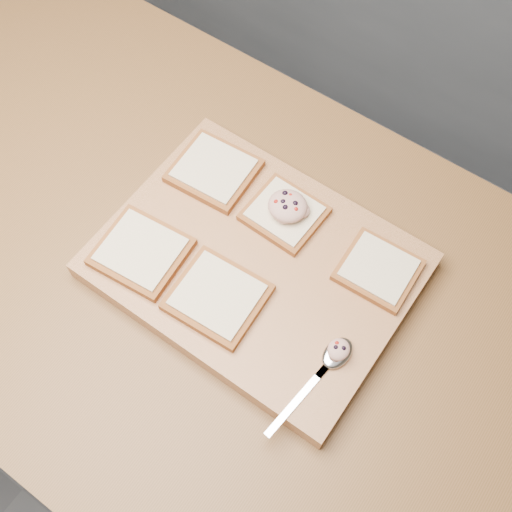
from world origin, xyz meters
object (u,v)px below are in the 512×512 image
(tuna_salad_dollop, at_px, (288,206))
(bread_far_center, at_px, (284,213))
(spoon, at_px, (332,360))
(cutting_board, at_px, (256,265))

(tuna_salad_dollop, bearing_deg, bread_far_center, -147.37)
(bread_far_center, distance_m, spoon, 0.24)
(spoon, bearing_deg, bread_far_center, 139.68)
(cutting_board, relative_size, bread_far_center, 3.98)
(bread_far_center, bearing_deg, spoon, -40.32)
(cutting_board, xyz_separation_m, tuna_salad_dollop, (-0.01, 0.09, 0.05))
(cutting_board, distance_m, tuna_salad_dollop, 0.10)
(cutting_board, bearing_deg, tuna_salad_dollop, 93.21)
(cutting_board, xyz_separation_m, spoon, (0.18, -0.07, 0.02))
(cutting_board, relative_size, spoon, 2.55)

